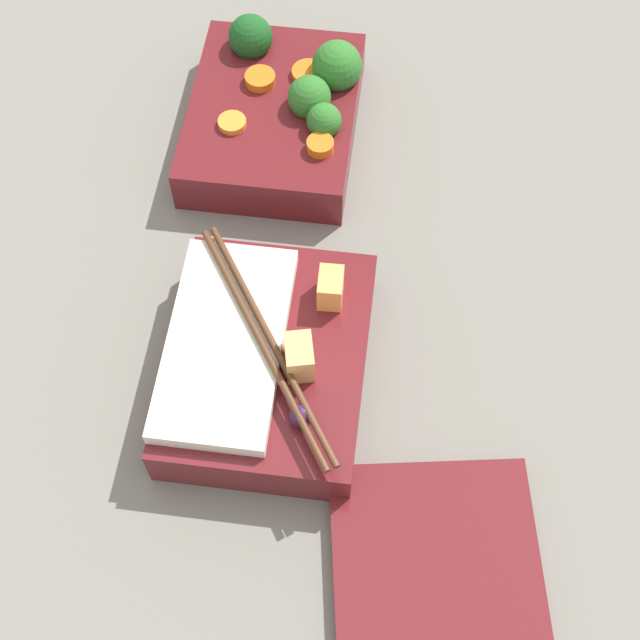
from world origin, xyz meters
TOP-DOWN VIEW (x-y plane):
  - ground_plane at (0.00, 0.00)m, footprint 3.00×3.00m
  - bento_tray_vegetable at (-0.13, -0.01)m, footprint 0.18×0.14m
  - bento_tray_rice at (0.11, 0.02)m, footprint 0.18×0.14m
  - bento_lid at (0.26, 0.16)m, footprint 0.20×0.17m

SIDE VIEW (x-z plane):
  - ground_plane at x=0.00m, z-range 0.00..0.00m
  - bento_lid at x=0.26m, z-range 0.00..0.01m
  - bento_tray_rice at x=0.11m, z-range -0.01..0.06m
  - bento_tray_vegetable at x=-0.13m, z-range -0.01..0.06m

